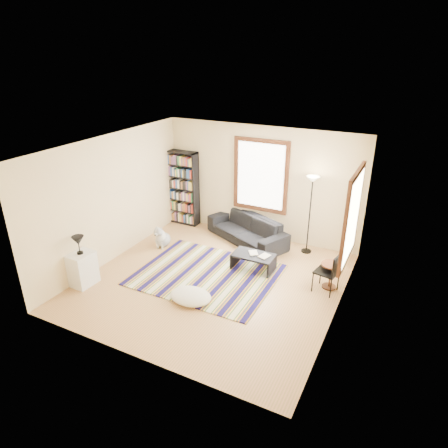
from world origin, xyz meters
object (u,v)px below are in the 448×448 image
at_px(floor_cushion, 191,296).
at_px(dog, 163,235).
at_px(coffee_table, 253,262).
at_px(folding_chair, 327,272).
at_px(white_cabinet, 83,269).
at_px(floor_lamp, 309,215).
at_px(sofa, 247,229).
at_px(bookshelf, 182,188).
at_px(side_table, 330,276).

bearing_deg(floor_cushion, dog, 137.01).
relative_size(coffee_table, floor_cushion, 1.08).
xyz_separation_m(folding_chair, white_cabinet, (-4.45, -1.97, -0.08)).
bearing_deg(folding_chair, floor_lamp, 129.67).
bearing_deg(sofa, floor_lamp, 28.61).
bearing_deg(dog, coffee_table, -6.85).
bearing_deg(bookshelf, dog, -77.58).
xyz_separation_m(bookshelf, coffee_table, (2.72, -1.50, -0.82)).
xyz_separation_m(floor_lamp, dog, (-3.21, -1.28, -0.65)).
height_order(side_table, white_cabinet, white_cabinet).
height_order(floor_cushion, side_table, side_table).
height_order(side_table, dog, dog).
xyz_separation_m(sofa, bookshelf, (-2.03, 0.27, 0.68)).
distance_m(bookshelf, dog, 1.65).
relative_size(coffee_table, folding_chair, 1.05).
height_order(sofa, bookshelf, bookshelf).
height_order(bookshelf, white_cabinet, bookshelf).
relative_size(side_table, dog, 0.98).
height_order(sofa, white_cabinet, white_cabinet).
height_order(bookshelf, dog, bookshelf).
bearing_deg(dog, white_cabinet, -107.44).
distance_m(floor_cushion, dog, 2.48).
distance_m(sofa, bookshelf, 2.16).
relative_size(sofa, coffee_table, 2.42).
bearing_deg(dog, bookshelf, 96.68).
height_order(side_table, folding_chair, folding_chair).
bearing_deg(coffee_table, white_cabinet, -143.57).
bearing_deg(folding_chair, side_table, 83.54).
distance_m(side_table, folding_chair, 0.23).
bearing_deg(side_table, white_cabinet, -154.67).
relative_size(folding_chair, white_cabinet, 1.23).
relative_size(side_table, white_cabinet, 0.77).
distance_m(floor_cushion, folding_chair, 2.68).
relative_size(floor_lamp, dog, 3.37).
bearing_deg(bookshelf, white_cabinet, -92.01).
relative_size(sofa, side_table, 4.03).
bearing_deg(white_cabinet, side_table, 27.37).
bearing_deg(coffee_table, floor_lamp, 58.71).
bearing_deg(coffee_table, folding_chair, -4.70).
height_order(bookshelf, folding_chair, bookshelf).
bearing_deg(floor_lamp, side_table, -56.96).
distance_m(white_cabinet, dog, 2.20).
distance_m(floor_lamp, side_table, 1.68).
relative_size(sofa, folding_chair, 2.53).
bearing_deg(dog, sofa, 28.86).
height_order(floor_cushion, dog, dog).
bearing_deg(bookshelf, side_table, -18.56).
relative_size(sofa, bookshelf, 1.09).
height_order(white_cabinet, dog, white_cabinet).
bearing_deg(white_cabinet, sofa, 59.13).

